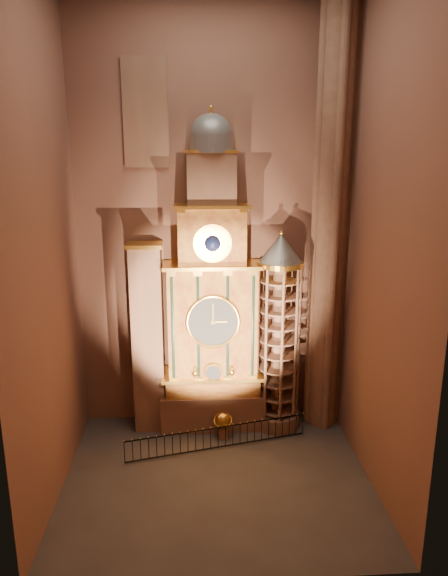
{
  "coord_description": "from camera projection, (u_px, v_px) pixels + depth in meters",
  "views": [
    {
      "loc": [
        -0.94,
        -20.76,
        14.47
      ],
      "look_at": [
        0.5,
        3.0,
        8.32
      ],
      "focal_mm": 32.0,
      "sensor_mm": 36.0,
      "label": 1
    }
  ],
  "objects": [
    {
      "name": "stained_glass_window",
      "position": [
        145.0,
        113.0,
        25.14
      ],
      "size": [
        2.2,
        0.14,
        5.2
      ],
      "color": "navy",
      "rests_on": "wall_back"
    },
    {
      "name": "wall_right",
      "position": [
        384.0,
        241.0,
        21.4
      ],
      "size": [
        0.0,
        22.0,
        22.0
      ],
      "primitive_type": "plane",
      "rotation": [
        1.57,
        0.0,
        -1.57
      ],
      "color": "#8A5B4A",
      "rests_on": "floor"
    },
    {
      "name": "iron_railing",
      "position": [
        218.0,
        438.0,
        25.94
      ],
      "size": [
        9.15,
        2.21,
        1.18
      ],
      "color": "black",
      "rests_on": "floor"
    },
    {
      "name": "wall_back",
      "position": [
        211.0,
        224.0,
        26.79
      ],
      "size": [
        22.0,
        0.0,
        22.0
      ],
      "primitive_type": "plane",
      "rotation": [
        1.57,
        0.0,
        0.0
      ],
      "color": "#8A5B4A",
      "rests_on": "floor"
    },
    {
      "name": "stair_turret",
      "position": [
        278.0,
        335.0,
        27.17
      ],
      "size": [
        2.5,
        2.5,
        10.8
      ],
      "color": "#8C634C",
      "rests_on": "floor"
    },
    {
      "name": "celestial_globe",
      "position": [
        223.0,
        423.0,
        26.94
      ],
      "size": [
        1.1,
        1.05,
        1.43
      ],
      "color": "#8C634C",
      "rests_on": "floor"
    },
    {
      "name": "astronomical_clock",
      "position": [
        212.0,
        309.0,
        26.87
      ],
      "size": [
        5.6,
        2.41,
        16.7
      ],
      "color": "#8C634C",
      "rests_on": "floor"
    },
    {
      "name": "gothic_pier",
      "position": [
        331.0,
        226.0,
        26.18
      ],
      "size": [
        2.04,
        2.04,
        22.0
      ],
      "color": "#8C634C",
      "rests_on": "floor"
    },
    {
      "name": "portrait_tower",
      "position": [
        148.0,
        338.0,
        27.07
      ],
      "size": [
        1.8,
        1.6,
        10.2
      ],
      "color": "#8C634C",
      "rests_on": "floor"
    },
    {
      "name": "floor",
      "position": [
        217.0,
        478.0,
        23.74
      ],
      "size": [
        14.0,
        14.0,
        0.0
      ],
      "primitive_type": "plane",
      "color": "#383330",
      "rests_on": "ground"
    },
    {
      "name": "wall_left",
      "position": [
        42.0,
        245.0,
        20.58
      ],
      "size": [
        0.0,
        22.0,
        22.0
      ],
      "primitive_type": "plane",
      "rotation": [
        1.57,
        0.0,
        1.57
      ],
      "color": "#8A5B4A",
      "rests_on": "floor"
    }
  ]
}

